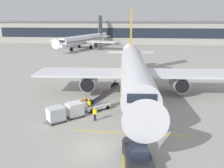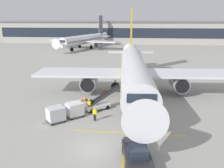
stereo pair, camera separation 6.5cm
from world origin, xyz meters
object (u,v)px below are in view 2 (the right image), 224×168
object	(u,v)px
baggage_cart_lead	(74,109)
ground_crew_by_loader	(89,104)
ground_crew_by_carts	(81,104)
pushback_tug	(137,154)
belt_loader	(99,103)
distant_airplane	(84,40)
parked_airplane	(134,70)
safety_cone_wingtip	(85,98)
ground_crew_marshaller	(95,113)
baggage_cart_second	(56,114)
safety_cone_engine_keepout	(105,90)

from	to	relation	value
baggage_cart_lead	ground_crew_by_loader	size ratio (longest dim) A/B	1.47
baggage_cart_lead	ground_crew_by_carts	world-z (taller)	baggage_cart_lead
pushback_tug	ground_crew_by_loader	bearing A→B (deg)	120.51
belt_loader	distant_airplane	world-z (taller)	distant_airplane
ground_crew_by_loader	distant_airplane	bearing A→B (deg)	103.77
parked_airplane	safety_cone_wingtip	xyz separation A→B (m)	(-7.09, -4.67, -3.46)
baggage_cart_lead	ground_crew_by_loader	xyz separation A→B (m)	(1.43, 1.91, -0.00)
pushback_tug	ground_crew_marshaller	bearing A→B (deg)	122.41
baggage_cart_second	ground_crew_by_loader	world-z (taller)	baggage_cart_second
ground_crew_by_carts	safety_cone_wingtip	xyz separation A→B (m)	(-0.54, 4.42, -0.66)
parked_airplane	distant_airplane	bearing A→B (deg)	110.63
pushback_tug	safety_cone_engine_keepout	size ratio (longest dim) A/B	6.41
ground_crew_marshaller	safety_cone_wingtip	size ratio (longest dim) A/B	2.48
pushback_tug	safety_cone_engine_keepout	xyz separation A→B (m)	(-5.63, 19.68, -0.47)
parked_airplane	ground_crew_by_carts	bearing A→B (deg)	-125.78
safety_cone_engine_keepout	parked_airplane	bearing A→B (deg)	3.90
ground_crew_marshaller	safety_cone_wingtip	world-z (taller)	ground_crew_marshaller
ground_crew_by_carts	baggage_cart_lead	bearing A→B (deg)	-99.67
ground_crew_by_loader	distant_airplane	distance (m)	69.56
baggage_cart_lead	ground_crew_marshaller	size ratio (longest dim) A/B	1.47
ground_crew_by_carts	ground_crew_marshaller	bearing A→B (deg)	-49.67
ground_crew_by_loader	ground_crew_by_carts	world-z (taller)	same
safety_cone_wingtip	baggage_cart_lead	bearing A→B (deg)	-88.10
safety_cone_engine_keepout	pushback_tug	bearing A→B (deg)	-74.04
belt_loader	ground_crew_by_loader	world-z (taller)	belt_loader
ground_crew_marshaller	parked_airplane	bearing A→B (deg)	70.72
belt_loader	baggage_cart_second	size ratio (longest dim) A/B	1.92
baggage_cart_second	ground_crew_marshaller	bearing A→B (deg)	10.94
safety_cone_wingtip	safety_cone_engine_keepout	bearing A→B (deg)	60.77
safety_cone_engine_keepout	distant_airplane	world-z (taller)	distant_airplane
baggage_cart_second	safety_cone_wingtip	world-z (taller)	baggage_cart_second
belt_loader	safety_cone_wingtip	world-z (taller)	belt_loader
safety_cone_wingtip	distant_airplane	bearing A→B (deg)	103.29
belt_loader	safety_cone_engine_keepout	size ratio (longest dim) A/B	6.75
belt_loader	ground_crew_by_carts	distance (m)	2.42
ground_crew_by_carts	safety_cone_wingtip	world-z (taller)	ground_crew_by_carts
parked_airplane	ground_crew_by_loader	world-z (taller)	parked_airplane
baggage_cart_second	distant_airplane	xyz separation A→B (m)	(-13.34, 71.19, 2.53)
ground_crew_marshaller	safety_cone_engine_keepout	world-z (taller)	ground_crew_marshaller
pushback_tug	ground_crew_by_carts	distance (m)	13.25
baggage_cart_second	ground_crew_by_loader	distance (m)	4.87
parked_airplane	distant_airplane	world-z (taller)	parked_airplane
baggage_cart_lead	ground_crew_by_loader	distance (m)	2.39
ground_crew_by_carts	parked_airplane	bearing A→B (deg)	54.22
ground_crew_by_loader	safety_cone_engine_keepout	distance (m)	8.84
parked_airplane	baggage_cart_lead	bearing A→B (deg)	-121.99
belt_loader	baggage_cart_second	distance (m)	6.36
belt_loader	distant_airplane	bearing A→B (deg)	104.85
parked_airplane	baggage_cart_lead	size ratio (longest dim) A/B	16.32
parked_airplane	ground_crew_by_loader	xyz separation A→B (m)	(-5.45, -9.10, -2.80)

